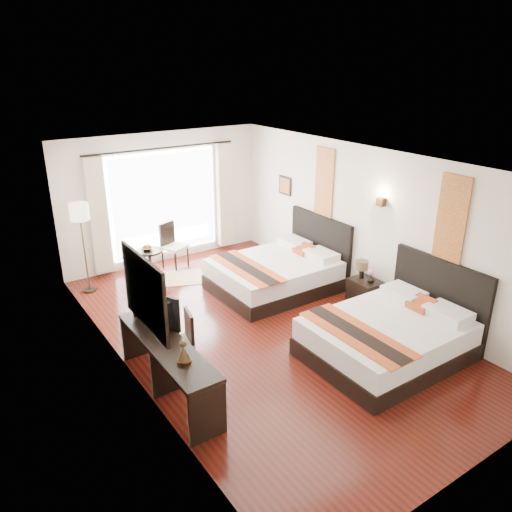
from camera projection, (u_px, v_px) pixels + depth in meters
floor at (263, 330)px, 8.26m from camera, size 4.50×7.50×0.01m
ceiling at (264, 161)px, 7.23m from camera, size 4.50×7.50×0.02m
wall_headboard at (367, 226)px, 8.91m from camera, size 0.01×7.50×2.80m
wall_desk at (124, 285)px, 6.57m from camera, size 0.01×7.50×2.80m
wall_window at (163, 199)px, 10.63m from camera, size 4.50×0.01×2.80m
wall_entry at (483, 365)px, 4.86m from camera, size 4.50×0.01×2.80m
window_glass at (164, 203)px, 10.65m from camera, size 2.40×0.02×2.20m
sheer_curtain at (165, 204)px, 10.61m from camera, size 2.30×0.02×2.10m
drape_left at (98, 216)px, 9.83m from camera, size 0.35×0.14×2.35m
drape_right at (225, 195)px, 11.34m from camera, size 0.35×0.14×2.35m
art_panel_near at (451, 220)px, 7.41m from camera, size 0.03×0.50×1.35m
art_panel_far at (324, 183)px, 9.60m from camera, size 0.03×0.50×1.35m
wall_sconce at (381, 202)px, 8.44m from camera, size 0.10×0.14×0.14m
mirror_frame at (144, 292)px, 6.03m from camera, size 0.04×1.25×0.95m
mirror_glass at (146, 292)px, 6.04m from camera, size 0.01×1.12×0.82m
bed_near at (391, 335)px, 7.44m from camera, size 2.32×1.81×1.31m
bed_far at (278, 272)px, 9.63m from camera, size 2.30×1.79×1.30m
nightstand at (365, 293)px, 8.95m from camera, size 0.43×0.53×0.51m
table_lamp at (362, 266)px, 8.88m from camera, size 0.22×0.22×0.34m
vase at (371, 279)px, 8.75m from camera, size 0.14×0.14×0.14m
console_desk at (168, 368)px, 6.58m from camera, size 0.50×2.20×0.76m
television at (151, 311)px, 6.75m from camera, size 0.44×0.83×0.49m
bronze_figurine at (184, 353)px, 5.99m from camera, size 0.21×0.21×0.26m
desk_chair at (179, 352)px, 7.14m from camera, size 0.48×0.48×0.88m
floor_lamp at (80, 218)px, 9.10m from camera, size 0.35×0.35×1.74m
side_table at (150, 264)px, 10.10m from camera, size 0.52×0.52×0.60m
fruit_bowl at (147, 249)px, 9.98m from camera, size 0.31×0.31×0.06m
window_chair at (174, 253)px, 10.67m from camera, size 0.58×0.58×0.96m
jute_rug at (174, 278)px, 10.17m from camera, size 1.39×1.20×0.01m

